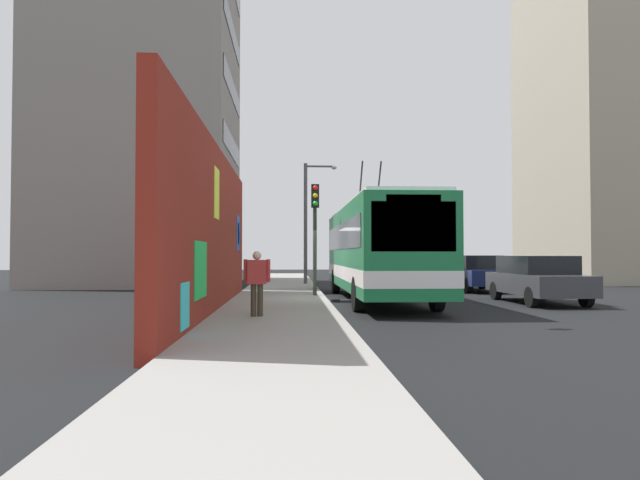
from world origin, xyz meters
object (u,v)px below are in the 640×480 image
Objects in this scene: city_bus at (377,248)px; parked_car_navy at (475,272)px; pedestrian_near_wall at (257,279)px; street_lamp at (309,214)px; traffic_light at (315,220)px; parked_car_dark_gray at (537,278)px.

parked_car_navy is at bearing -46.71° from city_bus.
pedestrian_near_wall is 15.14m from street_lamp.
street_lamp is (14.80, -1.80, 2.64)m from pedestrian_near_wall.
parked_car_navy is 0.73× the size of street_lamp.
parked_car_navy is 14.21m from pedestrian_near_wall.
street_lamp is at bearing 62.00° from parked_car_navy.
pedestrian_near_wall is (-10.95, 9.05, 0.22)m from parked_car_navy.
parked_car_navy is at bearing -39.58° from pedestrian_near_wall.
parked_car_navy is 1.12× the size of traffic_light.
parked_car_dark_gray and parked_car_navy have the same top height.
parked_car_dark_gray is at bearing -62.18° from pedestrian_near_wall.
city_bus is 7.22m from parked_car_navy.
parked_car_dark_gray is at bearing -103.74° from city_bus.
street_lamp reaches higher than pedestrian_near_wall.
street_lamp is at bearing 13.20° from city_bus.
city_bus is 2.44m from traffic_light.
pedestrian_near_wall is 0.39× the size of traffic_light.
parked_car_navy is 2.89× the size of pedestrian_near_wall.
city_bus is 1.91× the size of street_lamp.
pedestrian_near_wall reaches higher than parked_car_dark_gray.
parked_car_navy is (4.90, -5.20, -1.02)m from city_bus.
pedestrian_near_wall is 0.25× the size of street_lamp.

